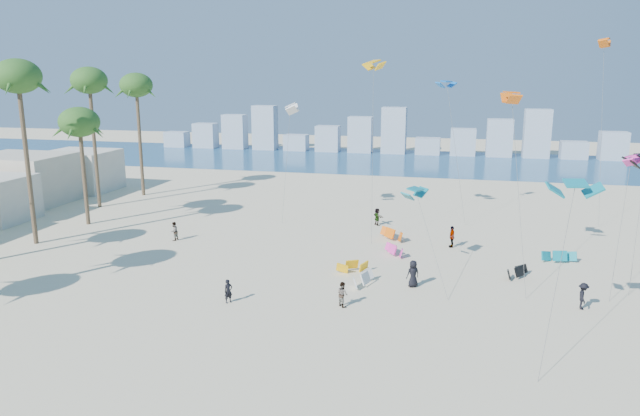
# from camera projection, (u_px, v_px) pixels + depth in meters

# --- Properties ---
(ground) EXTENTS (220.00, 220.00, 0.00)m
(ground) POSITION_uv_depth(u_px,v_px,m) (196.00, 354.00, 31.07)
(ground) COLOR beige
(ground) RESTS_ON ground
(ocean) EXTENTS (220.00, 220.00, 0.00)m
(ocean) POSITION_uv_depth(u_px,v_px,m) (379.00, 161.00, 99.37)
(ocean) COLOR navy
(ocean) RESTS_ON ground
(kitesurfer_near) EXTENTS (0.66, 0.67, 1.56)m
(kitesurfer_near) POSITION_uv_depth(u_px,v_px,m) (228.00, 291.00, 37.86)
(kitesurfer_near) COLOR black
(kitesurfer_near) RESTS_ON ground
(kitesurfer_mid) EXTENTS (0.99, 0.99, 1.61)m
(kitesurfer_mid) POSITION_uv_depth(u_px,v_px,m) (342.00, 294.00, 37.30)
(kitesurfer_mid) COLOR gray
(kitesurfer_mid) RESTS_ON ground
(kitesurfers_far) EXTENTS (39.02, 19.19, 1.90)m
(kitesurfers_far) POSITION_uv_depth(u_px,v_px,m) (411.00, 247.00, 47.03)
(kitesurfers_far) COLOR black
(kitesurfers_far) RESTS_ON ground
(grounded_kites) EXTENTS (18.41, 14.94, 0.93)m
(grounded_kites) POSITION_uv_depth(u_px,v_px,m) (429.00, 257.00, 46.00)
(grounded_kites) COLOR #F1AA0C
(grounded_kites) RESTS_ON ground
(flying_kites) EXTENTS (32.80, 37.16, 18.18)m
(flying_kites) POSITION_uv_depth(u_px,v_px,m) (485.00, 116.00, 46.09)
(flying_kites) COLOR #0B788A
(flying_kites) RESTS_ON ground
(palm_row) EXTENTS (10.00, 44.80, 15.66)m
(palm_row) POSITION_uv_depth(u_px,v_px,m) (19.00, 111.00, 48.96)
(palm_row) COLOR brown
(palm_row) RESTS_ON ground
(distant_skyline) EXTENTS (85.00, 3.00, 8.40)m
(distant_skyline) POSITION_uv_depth(u_px,v_px,m) (380.00, 136.00, 108.42)
(distant_skyline) COLOR #9EADBF
(distant_skyline) RESTS_ON ground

